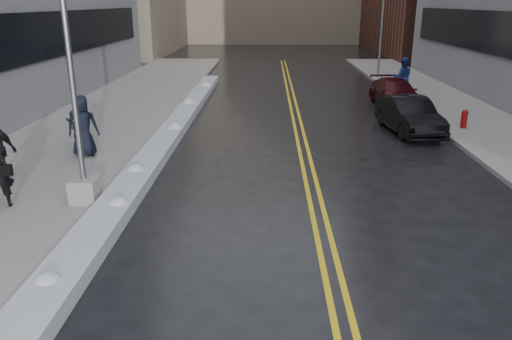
# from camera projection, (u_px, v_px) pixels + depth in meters

# --- Properties ---
(ground) EXTENTS (160.00, 160.00, 0.00)m
(ground) POSITION_uv_depth(u_px,v_px,m) (208.00, 245.00, 10.59)
(ground) COLOR black
(ground) RESTS_ON ground
(sidewalk_west) EXTENTS (5.50, 50.00, 0.15)m
(sidewalk_west) POSITION_uv_depth(u_px,v_px,m) (95.00, 127.00, 20.18)
(sidewalk_west) COLOR gray
(sidewalk_west) RESTS_ON ground
(sidewalk_east) EXTENTS (4.00, 50.00, 0.15)m
(sidewalk_east) POSITION_uv_depth(u_px,v_px,m) (488.00, 130.00, 19.80)
(sidewalk_east) COLOR gray
(sidewalk_east) RESTS_ON ground
(lane_line_left) EXTENTS (0.12, 50.00, 0.01)m
(lane_line_left) POSITION_uv_depth(u_px,v_px,m) (295.00, 130.00, 20.00)
(lane_line_left) COLOR gold
(lane_line_left) RESTS_ON ground
(lane_line_right) EXTENTS (0.12, 50.00, 0.01)m
(lane_line_right) POSITION_uv_depth(u_px,v_px,m) (303.00, 130.00, 20.00)
(lane_line_right) COLOR gold
(lane_line_right) RESTS_ON ground
(snow_ridge) EXTENTS (0.90, 30.00, 0.34)m
(snow_ridge) POSITION_uv_depth(u_px,v_px,m) (167.00, 138.00, 18.17)
(snow_ridge) COLOR silver
(snow_ridge) RESTS_ON ground
(lamppost) EXTENTS (0.65, 0.65, 7.62)m
(lamppost) POSITION_uv_depth(u_px,v_px,m) (75.00, 108.00, 11.75)
(lamppost) COLOR gray
(lamppost) RESTS_ON sidewalk_west
(fire_hydrant) EXTENTS (0.26, 0.26, 0.73)m
(fire_hydrant) POSITION_uv_depth(u_px,v_px,m) (464.00, 118.00, 19.67)
(fire_hydrant) COLOR maroon
(fire_hydrant) RESTS_ON sidewalk_east
(traffic_signal) EXTENTS (0.16, 0.20, 6.00)m
(traffic_signal) POSITION_uv_depth(u_px,v_px,m) (382.00, 26.00, 32.02)
(traffic_signal) COLOR gray
(traffic_signal) RESTS_ON sidewalk_east
(pedestrian_b) EXTENTS (0.87, 0.70, 1.71)m
(pedestrian_b) POSITION_uv_depth(u_px,v_px,m) (78.00, 122.00, 17.07)
(pedestrian_b) COLOR black
(pedestrian_b) RESTS_ON sidewalk_west
(pedestrian_c) EXTENTS (1.06, 0.79, 1.97)m
(pedestrian_c) POSITION_uv_depth(u_px,v_px,m) (83.00, 126.00, 15.92)
(pedestrian_c) COLOR black
(pedestrian_c) RESTS_ON sidewalk_west
(pedestrian_east) EXTENTS (1.05, 0.85, 2.03)m
(pedestrian_east) POSITION_uv_depth(u_px,v_px,m) (402.00, 77.00, 25.93)
(pedestrian_east) COLOR navy
(pedestrian_east) RESTS_ON sidewalk_east
(car_black) EXTENTS (1.93, 4.35, 1.39)m
(car_black) POSITION_uv_depth(u_px,v_px,m) (409.00, 115.00, 19.45)
(car_black) COLOR black
(car_black) RESTS_ON ground
(car_maroon) EXTENTS (2.02, 4.54, 1.29)m
(car_maroon) POSITION_uv_depth(u_px,v_px,m) (395.00, 93.00, 24.49)
(car_maroon) COLOR #38090E
(car_maroon) RESTS_ON ground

